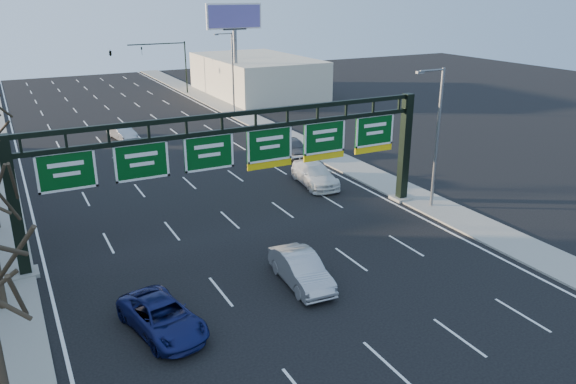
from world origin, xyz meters
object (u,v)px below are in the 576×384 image
car_blue_suv (162,317)px  car_white_wagon (315,174)px  sign_gantry (243,156)px  car_silver_sedan (301,269)px

car_blue_suv → car_white_wagon: bearing=30.0°
car_blue_suv → car_white_wagon: 20.15m
sign_gantry → car_white_wagon: sign_gantry is taller
car_blue_suv → car_silver_sedan: car_silver_sedan is taller
sign_gantry → car_white_wagon: 10.33m
car_blue_suv → sign_gantry: bearing=36.4°
sign_gantry → car_silver_sedan: size_ratio=5.29×
car_blue_suv → car_white_wagon: car_white_wagon is taller
sign_gantry → car_blue_suv: (-7.12, -7.98, -3.95)m
car_silver_sedan → car_white_wagon: car_white_wagon is taller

